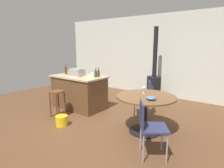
{
  "coord_description": "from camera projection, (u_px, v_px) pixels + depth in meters",
  "views": [
    {
      "loc": [
        2.59,
        -3.14,
        1.71
      ],
      "look_at": [
        0.07,
        0.23,
        0.84
      ],
      "focal_mm": 30.48,
      "sensor_mm": 36.0,
      "label": 1
    }
  ],
  "objects": [
    {
      "name": "cup_0",
      "position": [
        80.0,
        75.0,
        4.88
      ],
      "size": [
        0.11,
        0.07,
        0.09
      ],
      "color": "#DB6651",
      "rests_on": "kitchen_island"
    },
    {
      "name": "wood_stove",
      "position": [
        154.0,
        83.0,
        5.96
      ],
      "size": [
        0.44,
        0.45,
        2.25
      ],
      "color": "black",
      "rests_on": "ground_plane"
    },
    {
      "name": "folding_chair_near",
      "position": [
        149.0,
        125.0,
        2.86
      ],
      "size": [
        0.56,
        0.56,
        0.88
      ],
      "color": "navy",
      "rests_on": "ground_plane"
    },
    {
      "name": "bottle_0",
      "position": [
        99.0,
        73.0,
        4.94
      ],
      "size": [
        0.06,
        0.06,
        0.23
      ],
      "color": "#603314",
      "rests_on": "kitchen_island"
    },
    {
      "name": "cup_1",
      "position": [
        93.0,
        74.0,
        5.0
      ],
      "size": [
        0.12,
        0.09,
        0.1
      ],
      "color": "white",
      "rests_on": "kitchen_island"
    },
    {
      "name": "bottle_1",
      "position": [
        95.0,
        72.0,
        5.12
      ],
      "size": [
        0.07,
        0.07,
        0.26
      ],
      "color": "#B7B2AD",
      "rests_on": "kitchen_island"
    },
    {
      "name": "toolbox",
      "position": [
        77.0,
        72.0,
        5.16
      ],
      "size": [
        0.41,
        0.29,
        0.19
      ],
      "color": "gray",
      "rests_on": "kitchen_island"
    },
    {
      "name": "cup_2",
      "position": [
        77.0,
        72.0,
        5.49
      ],
      "size": [
        0.11,
        0.07,
        0.09
      ],
      "color": "#4C7099",
      "rests_on": "kitchen_island"
    },
    {
      "name": "ground_plane",
      "position": [
        104.0,
        121.0,
        4.33
      ],
      "size": [
        8.8,
        8.8,
        0.0
      ],
      "primitive_type": "plane",
      "color": "brown"
    },
    {
      "name": "plastic_bucket",
      "position": [
        62.0,
        121.0,
        4.08
      ],
      "size": [
        0.26,
        0.26,
        0.22
      ],
      "primitive_type": "cylinder",
      "color": "yellow",
      "rests_on": "ground_plane"
    },
    {
      "name": "kitchen_island",
      "position": [
        79.0,
        92.0,
        5.2
      ],
      "size": [
        1.47,
        0.84,
        0.89
      ],
      "color": "brown",
      "rests_on": "ground_plane"
    },
    {
      "name": "dining_table",
      "position": [
        146.0,
        104.0,
        3.7
      ],
      "size": [
        1.15,
        1.15,
        0.74
      ],
      "color": "black",
      "rests_on": "ground_plane"
    },
    {
      "name": "wooden_stool",
      "position": [
        57.0,
        98.0,
        4.54
      ],
      "size": [
        0.32,
        0.32,
        0.64
      ],
      "color": "brown",
      "rests_on": "ground_plane"
    },
    {
      "name": "back_wall",
      "position": [
        159.0,
        56.0,
        6.38
      ],
      "size": [
        8.0,
        0.1,
        2.7
      ],
      "primitive_type": "cube",
      "color": "beige",
      "rests_on": "ground_plane"
    },
    {
      "name": "wine_glass",
      "position": [
        144.0,
        88.0,
        3.86
      ],
      "size": [
        0.07,
        0.07,
        0.14
      ],
      "color": "silver",
      "rests_on": "dining_table"
    },
    {
      "name": "folding_chair_far",
      "position": [
        144.0,
        95.0,
        4.59
      ],
      "size": [
        0.56,
        0.56,
        0.87
      ],
      "color": "navy",
      "rests_on": "ground_plane"
    },
    {
      "name": "serving_bowl",
      "position": [
        151.0,
        98.0,
        3.41
      ],
      "size": [
        0.18,
        0.18,
        0.07
      ],
      "primitive_type": "ellipsoid",
      "color": "#4C7099",
      "rests_on": "dining_table"
    },
    {
      "name": "bottle_2",
      "position": [
        66.0,
        70.0,
        5.38
      ],
      "size": [
        0.07,
        0.07,
        0.28
      ],
      "color": "#603314",
      "rests_on": "kitchen_island"
    },
    {
      "name": "bottle_3",
      "position": [
        96.0,
        74.0,
        4.87
      ],
      "size": [
        0.07,
        0.07,
        0.22
      ],
      "color": "#194C23",
      "rests_on": "kitchen_island"
    }
  ]
}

